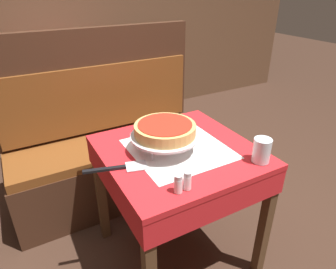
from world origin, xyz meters
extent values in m
plane|color=#382319|center=(0.00, 0.00, 0.00)|extent=(14.00, 14.00, 0.00)
cube|color=red|center=(0.00, 0.00, 0.71)|extent=(0.74, 0.74, 0.03)
cube|color=white|center=(0.00, 0.00, 0.72)|extent=(0.46, 0.46, 0.00)
cube|color=red|center=(0.00, 0.00, 0.63)|extent=(0.74, 0.74, 0.13)
cube|color=#4C331E|center=(0.34, -0.34, 0.35)|extent=(0.05, 0.05, 0.69)
cube|color=#4C331E|center=(-0.34, 0.34, 0.35)|extent=(0.05, 0.05, 0.69)
cube|color=#4C331E|center=(0.34, 0.34, 0.35)|extent=(0.05, 0.05, 0.69)
cube|color=red|center=(-0.21, 1.62, 0.71)|extent=(0.78, 0.78, 0.03)
cube|color=white|center=(-0.21, 1.62, 0.73)|extent=(0.49, 0.49, 0.00)
cube|color=red|center=(-0.21, 1.62, 0.62)|extent=(0.78, 0.78, 0.16)
cube|color=#4C331E|center=(-0.57, 1.26, 0.35)|extent=(0.05, 0.05, 0.70)
cube|color=#4C331E|center=(0.15, 1.26, 0.35)|extent=(0.05, 0.05, 0.70)
cube|color=#4C331E|center=(-0.57, 1.97, 0.35)|extent=(0.05, 0.05, 0.70)
cube|color=#4C331E|center=(0.15, 1.97, 0.35)|extent=(0.05, 0.05, 0.70)
cube|color=#3D2316|center=(-0.14, 0.68, 0.21)|extent=(1.40, 0.46, 0.43)
cube|color=brown|center=(-0.14, 0.68, 0.46)|extent=(1.37, 0.45, 0.06)
cube|color=#3D2316|center=(-0.14, 0.88, 0.85)|extent=(1.40, 0.06, 0.73)
cube|color=brown|center=(-0.14, 0.84, 0.74)|extent=(1.34, 0.02, 0.46)
cube|color=brown|center=(0.00, 2.22, 1.20)|extent=(6.00, 0.04, 2.40)
cylinder|color=#ADADB2|center=(-0.06, 0.14, 0.76)|extent=(0.01, 0.01, 0.07)
cylinder|color=#ADADB2|center=(-0.16, -0.03, 0.76)|extent=(0.01, 0.01, 0.07)
cylinder|color=#ADADB2|center=(0.04, -0.03, 0.76)|extent=(0.01, 0.01, 0.07)
cylinder|color=#ADADB2|center=(-0.06, 0.02, 0.79)|extent=(0.23, 0.23, 0.01)
cylinder|color=silver|center=(-0.06, 0.02, 0.80)|extent=(0.33, 0.33, 0.01)
cylinder|color=silver|center=(-0.06, 0.02, 0.81)|extent=(0.34, 0.34, 0.01)
cylinder|color=tan|center=(-0.06, 0.02, 0.84)|extent=(0.30, 0.30, 0.05)
cylinder|color=#B22819|center=(-0.06, 0.02, 0.87)|extent=(0.26, 0.26, 0.01)
cube|color=#BCBCC1|center=(-0.25, -0.04, 0.73)|extent=(0.11, 0.10, 0.00)
cube|color=black|center=(-0.39, -0.01, 0.73)|extent=(0.19, 0.07, 0.01)
cylinder|color=silver|center=(0.28, -0.28, 0.78)|extent=(0.08, 0.08, 0.12)
cylinder|color=silver|center=(-0.18, -0.30, 0.76)|extent=(0.04, 0.04, 0.06)
cylinder|color=#B7B7BC|center=(-0.18, -0.30, 0.80)|extent=(0.03, 0.03, 0.02)
cylinder|color=silver|center=(-0.14, -0.30, 0.76)|extent=(0.03, 0.03, 0.06)
cylinder|color=#B7B7BC|center=(-0.14, -0.30, 0.80)|extent=(0.03, 0.03, 0.02)
cube|color=black|center=(-0.12, 1.66, 0.75)|extent=(0.12, 0.12, 0.03)
cylinder|color=black|center=(-0.12, 1.66, 0.82)|extent=(0.01, 0.01, 0.12)
cylinder|color=#99194C|center=(-0.12, 1.70, 0.81)|extent=(0.04, 0.04, 0.09)
cylinder|color=gold|center=(-0.15, 1.65, 0.81)|extent=(0.04, 0.04, 0.09)
cylinder|color=white|center=(-0.09, 1.65, 0.81)|extent=(0.04, 0.04, 0.09)
camera|label=1|loc=(-0.68, -1.12, 1.49)|focal=32.00mm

